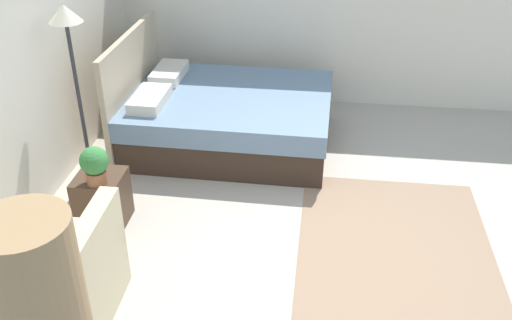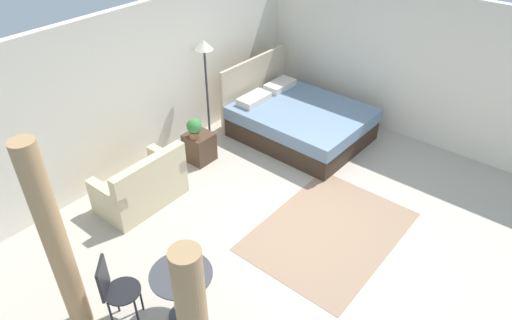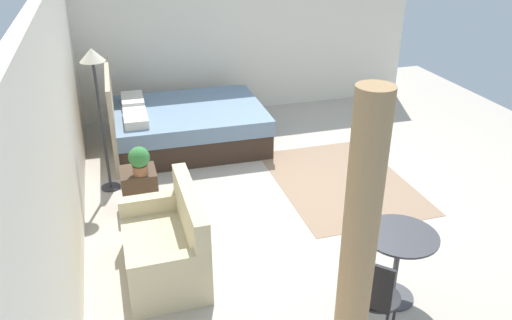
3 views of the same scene
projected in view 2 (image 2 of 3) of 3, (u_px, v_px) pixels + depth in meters
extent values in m
cube|color=#B2A899|center=(303.00, 222.00, 6.41)|extent=(9.27, 8.85, 0.02)
cube|color=silver|center=(155.00, 82.00, 7.21)|extent=(9.27, 0.12, 2.52)
cube|color=silver|center=(414.00, 68.00, 7.67)|extent=(0.12, 5.85, 2.52)
cube|color=#93755B|center=(329.00, 231.00, 6.25)|extent=(2.25, 1.64, 0.01)
cube|color=#38281E|center=(301.00, 128.00, 8.14)|extent=(1.72, 2.16, 0.36)
cube|color=slate|center=(302.00, 114.00, 7.98)|extent=(1.77, 2.20, 0.23)
cube|color=tan|center=(254.00, 89.00, 8.48)|extent=(1.75, 0.09, 1.22)
cube|color=silver|center=(254.00, 99.00, 8.07)|extent=(0.61, 0.33, 0.12)
cube|color=silver|center=(280.00, 85.00, 8.53)|extent=(0.61, 0.33, 0.12)
cube|color=beige|center=(141.00, 191.00, 6.66)|extent=(1.23, 0.74, 0.39)
cube|color=beige|center=(150.00, 175.00, 6.27)|extent=(1.22, 0.15, 0.48)
cube|color=beige|center=(166.00, 158.00, 6.85)|extent=(0.15, 0.73, 0.18)
cube|color=beige|center=(106.00, 194.00, 6.16)|extent=(0.15, 0.73, 0.18)
cube|color=#473323|center=(199.00, 147.00, 7.52)|extent=(0.41, 0.41, 0.49)
cylinder|color=#935B3D|center=(195.00, 135.00, 7.27)|extent=(0.18, 0.18, 0.11)
sphere|color=#387F3D|center=(194.00, 126.00, 7.18)|extent=(0.24, 0.24, 0.24)
cylinder|color=#2D2D33|center=(210.00, 138.00, 8.20)|extent=(0.24, 0.24, 0.02)
cylinder|color=#2D2D33|center=(207.00, 96.00, 7.73)|extent=(0.04, 0.04, 1.64)
cone|color=beige|center=(204.00, 45.00, 7.22)|extent=(0.29, 0.29, 0.15)
cylinder|color=#3F3F44|center=(187.00, 315.00, 5.13)|extent=(0.40, 0.40, 0.02)
cylinder|color=#3F3F44|center=(184.00, 296.00, 4.94)|extent=(0.05, 0.05, 0.68)
cylinder|color=#3F3F44|center=(181.00, 274.00, 4.74)|extent=(0.66, 0.66, 0.02)
cylinder|color=black|center=(137.00, 316.00, 4.85)|extent=(0.02, 0.02, 0.48)
cylinder|color=black|center=(141.00, 295.00, 5.07)|extent=(0.02, 0.02, 0.48)
cylinder|color=black|center=(112.00, 318.00, 4.83)|extent=(0.02, 0.02, 0.48)
cylinder|color=black|center=(116.00, 297.00, 5.05)|extent=(0.02, 0.02, 0.48)
cylinder|color=black|center=(123.00, 291.00, 4.81)|extent=(0.54, 0.54, 0.02)
cube|color=black|center=(103.00, 278.00, 4.67)|extent=(0.24, 0.24, 0.41)
cylinder|color=tan|center=(57.00, 244.00, 4.41)|extent=(0.23, 0.23, 2.36)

